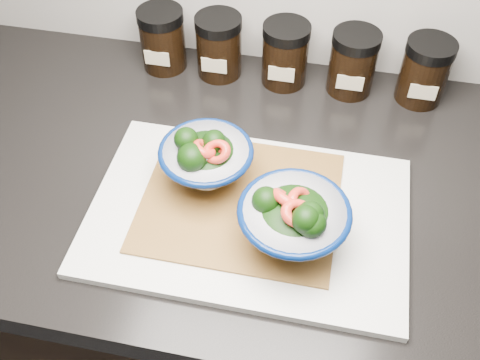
% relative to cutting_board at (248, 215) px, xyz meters
% --- Properties ---
extents(cabinet, '(3.43, 0.58, 0.86)m').
position_rel_cutting_board_xyz_m(cabinet, '(0.07, 0.08, -0.48)').
color(cabinet, black).
rests_on(cabinet, ground).
extents(countertop, '(3.50, 0.60, 0.04)m').
position_rel_cutting_board_xyz_m(countertop, '(0.07, 0.08, -0.03)').
color(countertop, black).
rests_on(countertop, cabinet).
extents(cutting_board, '(0.45, 0.30, 0.01)m').
position_rel_cutting_board_xyz_m(cutting_board, '(0.00, 0.00, 0.00)').
color(cutting_board, silver).
rests_on(cutting_board, countertop).
extents(bamboo_mat, '(0.28, 0.24, 0.00)m').
position_rel_cutting_board_xyz_m(bamboo_mat, '(-0.02, 0.02, 0.01)').
color(bamboo_mat, '#A87132').
rests_on(bamboo_mat, cutting_board).
extents(bowl_left, '(0.14, 0.14, 0.10)m').
position_rel_cutting_board_xyz_m(bowl_left, '(-0.07, 0.05, 0.05)').
color(bowl_left, white).
rests_on(bowl_left, bamboo_mat).
extents(bowl_right, '(0.15, 0.15, 0.10)m').
position_rel_cutting_board_xyz_m(bowl_right, '(0.07, -0.04, 0.06)').
color(bowl_right, white).
rests_on(bowl_right, bamboo_mat).
extents(spice_jar_a, '(0.08, 0.08, 0.11)m').
position_rel_cutting_board_xyz_m(spice_jar_a, '(-0.22, 0.32, 0.05)').
color(spice_jar_a, black).
rests_on(spice_jar_a, countertop).
extents(spice_jar_b, '(0.08, 0.08, 0.11)m').
position_rel_cutting_board_xyz_m(spice_jar_b, '(-0.12, 0.32, 0.05)').
color(spice_jar_b, black).
rests_on(spice_jar_b, countertop).
extents(spice_jar_c, '(0.08, 0.08, 0.11)m').
position_rel_cutting_board_xyz_m(spice_jar_c, '(0.00, 0.32, 0.05)').
color(spice_jar_c, black).
rests_on(spice_jar_c, countertop).
extents(spice_jar_d, '(0.08, 0.08, 0.11)m').
position_rel_cutting_board_xyz_m(spice_jar_d, '(0.12, 0.32, 0.05)').
color(spice_jar_d, black).
rests_on(spice_jar_d, countertop).
extents(spice_jar_e, '(0.08, 0.08, 0.11)m').
position_rel_cutting_board_xyz_m(spice_jar_e, '(0.24, 0.32, 0.05)').
color(spice_jar_e, black).
rests_on(spice_jar_e, countertop).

